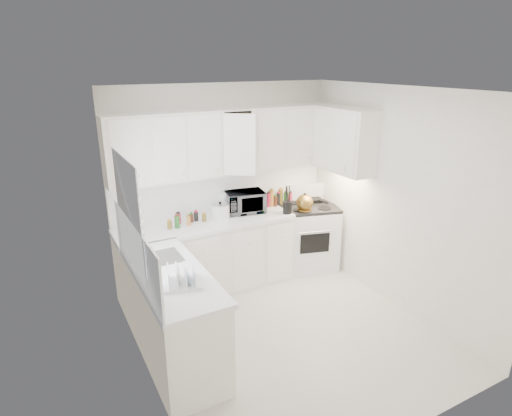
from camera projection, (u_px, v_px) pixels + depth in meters
floor at (286, 333)px, 4.74m from camera, size 3.20×3.20×0.00m
ceiling at (292, 90)px, 3.88m from camera, size 3.20×3.20×0.00m
wall_back at (224, 185)px, 5.64m from camera, size 3.00×0.00×3.00m
wall_front at (412, 297)px, 2.98m from camera, size 3.00×0.00×3.00m
wall_left at (140, 254)px, 3.64m from camera, size 0.00×3.20×3.20m
wall_right at (398, 201)px, 4.98m from camera, size 0.00×3.20×3.20m
window_blinds at (130, 213)px, 3.86m from camera, size 0.06×0.96×1.06m
lower_cabinets_back at (207, 258)px, 5.50m from camera, size 2.22×0.60×0.90m
lower_cabinets_left at (173, 318)px, 4.22m from camera, size 0.60×1.60×0.90m
countertop_back at (206, 224)px, 5.33m from camera, size 2.24×0.64×0.05m
countertop_left at (171, 275)px, 4.07m from camera, size 0.64×1.62×0.05m
backsplash_back at (224, 190)px, 5.66m from camera, size 2.98×0.02×0.55m
backsplash_left at (136, 252)px, 3.83m from camera, size 0.02×1.60×0.55m
upper_cabinets_back at (229, 173)px, 5.44m from camera, size 3.00×0.33×0.80m
upper_cabinets_right at (343, 171)px, 5.52m from camera, size 0.33×0.90×0.80m
sink at (159, 247)px, 4.31m from camera, size 0.42×0.38×0.30m
stove at (308, 228)px, 6.09m from camera, size 0.92×0.82×1.19m
tea_kettle at (305, 201)px, 5.72m from camera, size 0.35×0.33×0.26m
frying_pan at (313, 198)px, 6.18m from camera, size 0.35×0.48×0.04m
microwave at (245, 200)px, 5.62m from camera, size 0.54×0.36×0.34m
rice_cooker at (220, 210)px, 5.39m from camera, size 0.28×0.28×0.23m
paper_towel at (223, 203)px, 5.60m from camera, size 0.12×0.12×0.27m
utensil_crock at (288, 199)px, 5.56m from camera, size 0.14×0.14×0.39m
dish_rack at (180, 275)px, 3.80m from camera, size 0.43×0.37×0.21m
spice_left_0 at (167, 220)px, 5.20m from camera, size 0.06×0.06×0.13m
spice_left_1 at (175, 221)px, 5.16m from camera, size 0.06×0.06×0.13m
spice_left_2 at (178, 218)px, 5.27m from camera, size 0.06×0.06×0.13m
spice_left_3 at (187, 219)px, 5.23m from camera, size 0.06×0.06×0.13m
spice_left_4 at (190, 216)px, 5.34m from camera, size 0.06×0.06×0.13m
spice_left_5 at (198, 217)px, 5.30m from camera, size 0.06×0.06×0.13m
spice_left_6 at (201, 214)px, 5.41m from camera, size 0.06×0.06×0.13m
sauce_right_0 at (267, 200)px, 5.87m from camera, size 0.06×0.06×0.19m
sauce_right_1 at (273, 200)px, 5.84m from camera, size 0.06×0.06×0.19m
sauce_right_2 at (274, 198)px, 5.92m from camera, size 0.06×0.06×0.19m
sauce_right_3 at (280, 199)px, 5.89m from camera, size 0.06×0.06×0.19m
sauce_right_4 at (281, 197)px, 5.97m from camera, size 0.06×0.06×0.19m
sauce_right_5 at (286, 198)px, 5.94m from camera, size 0.06×0.06×0.19m
sauce_right_6 at (287, 196)px, 6.01m from camera, size 0.06×0.06×0.19m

